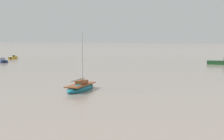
{
  "coord_description": "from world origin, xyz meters",
  "views": [
    {
      "loc": [
        29.32,
        -8.14,
        5.58
      ],
      "look_at": [
        6.81,
        37.33,
        0.74
      ],
      "focal_mm": 52.37,
      "sensor_mm": 36.0,
      "label": 1
    }
  ],
  "objects": [
    {
      "name": "motorboat_moored_0",
      "position": [
        -29.19,
        50.42,
        0.27
      ],
      "size": [
        4.72,
        4.01,
        1.77
      ],
      "rotation": [
        0.0,
        0.0,
        2.52
      ],
      "color": "navy",
      "rests_on": "ground"
    },
    {
      "name": "sailboat_moored_0",
      "position": [
        10.6,
        21.96,
        0.28
      ],
      "size": [
        2.59,
        6.03,
        6.54
      ],
      "rotation": [
        0.0,
        0.0,
        1.71
      ],
      "color": "#197084",
      "rests_on": "ground"
    },
    {
      "name": "motorboat_moored_4",
      "position": [
        -36.47,
        62.08,
        0.21
      ],
      "size": [
        3.4,
        4.72,
        1.54
      ],
      "rotation": [
        0.0,
        0.0,
        2.03
      ],
      "color": "gold",
      "rests_on": "ground"
    }
  ]
}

